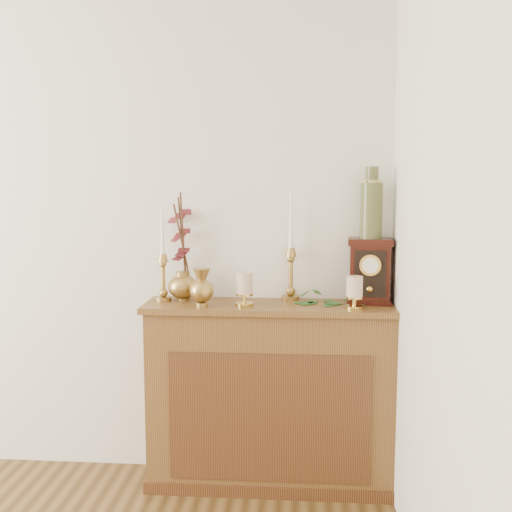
# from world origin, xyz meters

# --- Properties ---
(console_shelf) EXTENTS (1.24, 0.34, 0.93)m
(console_shelf) POSITION_xyz_m (1.40, 2.10, 0.44)
(console_shelf) COLOR brown
(console_shelf) RESTS_ON ground
(candlestick_left) EXTENTS (0.08, 0.08, 0.48)m
(candlestick_left) POSITION_xyz_m (0.86, 2.13, 1.09)
(candlestick_left) COLOR olive
(candlestick_left) RESTS_ON console_shelf
(candlestick_center) EXTENTS (0.09, 0.09, 0.54)m
(candlestick_center) POSITION_xyz_m (1.50, 2.20, 1.11)
(candlestick_center) COLOR olive
(candlestick_center) RESTS_ON console_shelf
(bud_vase) EXTENTS (0.11, 0.11, 0.18)m
(bud_vase) POSITION_xyz_m (1.08, 2.00, 1.02)
(bud_vase) COLOR olive
(bud_vase) RESTS_ON console_shelf
(ginger_jar) EXTENTS (0.22, 0.24, 0.54)m
(ginger_jar) POSITION_xyz_m (0.94, 2.19, 1.17)
(ginger_jar) COLOR olive
(ginger_jar) RESTS_ON console_shelf
(pillar_candle_left) EXTENTS (0.09, 0.09, 0.17)m
(pillar_candle_left) POSITION_xyz_m (1.28, 2.03, 1.02)
(pillar_candle_left) COLOR gold
(pillar_candle_left) RESTS_ON console_shelf
(pillar_candle_right) EXTENTS (0.09, 0.09, 0.16)m
(pillar_candle_right) POSITION_xyz_m (1.80, 2.01, 1.02)
(pillar_candle_right) COLOR gold
(pillar_candle_right) RESTS_ON console_shelf
(ivy_garland) EXTENTS (0.42, 0.20, 0.08)m
(ivy_garland) POSITION_xyz_m (1.71, 2.13, 0.94)
(ivy_garland) COLOR #2B6024
(ivy_garland) RESTS_ON console_shelf
(mantel_clock) EXTENTS (0.23, 0.17, 0.32)m
(mantel_clock) POSITION_xyz_m (1.88, 2.15, 1.09)
(mantel_clock) COLOR #38110B
(mantel_clock) RESTS_ON console_shelf
(ceramic_vase) EXTENTS (0.11, 0.11, 0.35)m
(ceramic_vase) POSITION_xyz_m (1.88, 2.15, 1.41)
(ceramic_vase) COLOR #172F21
(ceramic_vase) RESTS_ON mantel_clock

